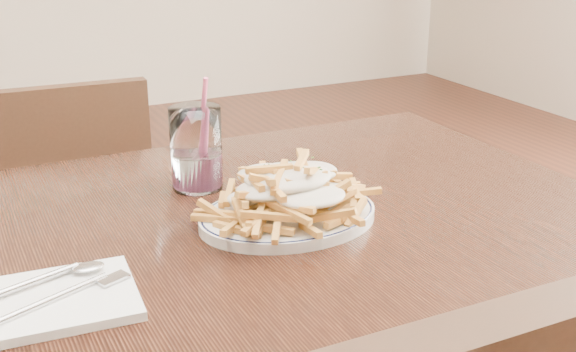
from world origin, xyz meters
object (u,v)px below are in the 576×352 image
fries_plate (288,216)px  loaded_fries (288,185)px  water_glass (196,153)px  table (223,280)px  chair_far (64,231)px

fries_plate → loaded_fries: bearing=90.0°
fries_plate → water_glass: (-0.07, 0.19, 0.05)m
loaded_fries → table: bearing=171.6°
table → fries_plate: size_ratio=4.41×
fries_plate → loaded_fries: loaded_fries is taller
loaded_fries → fries_plate: bearing=-90.0°
chair_far → loaded_fries: (0.21, -0.74, 0.33)m
fries_plate → loaded_fries: size_ratio=0.98×
table → loaded_fries: bearing=-8.4°
chair_far → water_glass: 0.66m
table → fries_plate: 0.13m
table → chair_far: 0.76m
table → fries_plate: fries_plate is taller
table → chair_far: bearing=99.2°
water_glass → chair_far: bearing=104.5°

